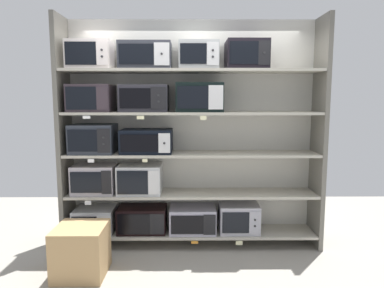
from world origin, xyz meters
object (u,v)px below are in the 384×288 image
Objects in this scene: microwave_1 at (142,219)px; microwave_13 at (199,56)px; microwave_12 at (145,56)px; microwave_4 at (95,179)px; microwave_5 at (140,179)px; microwave_6 at (93,139)px; microwave_0 at (95,220)px; microwave_14 at (246,55)px; microwave_3 at (239,217)px; microwave_2 at (193,219)px; microwave_7 at (147,141)px; microwave_10 at (199,97)px; shipping_carton at (81,251)px; microwave_8 at (92,98)px; microwave_9 at (144,98)px; microwave_11 at (90,55)px.

microwave_13 is (0.66, 0.00, 1.88)m from microwave_1.
microwave_13 is (0.59, 0.00, 0.00)m from microwave_12.
microwave_13 is at bearing 0.00° from microwave_4.
microwave_5 is (0.53, -0.00, 0.00)m from microwave_4.
microwave_6 is at bearing -179.99° from microwave_12.
microwave_0 is 2.57m from microwave_14.
microwave_3 is 1.87m from microwave_14.
microwave_13 reaches higher than microwave_1.
microwave_14 is (0.59, -0.00, 1.89)m from microwave_2.
microwave_10 is at bearing -0.01° from microwave_7.
microwave_7 is 1.11× the size of microwave_10.
shipping_carton is (-0.57, -0.70, -1.94)m from microwave_12.
microwave_0 is at bearing 178.27° from microwave_8.
microwave_2 is 1.16× the size of microwave_3.
microwave_4 is at bearing 180.00° from microwave_10.
microwave_0 is at bearing -179.88° from microwave_4.
microwave_3 is 1.92m from microwave_13.
microwave_6 reaches higher than microwave_4.
microwave_12 reaches higher than microwave_10.
microwave_0 is 0.93× the size of shipping_carton.
microwave_6 is at bearing -180.00° from microwave_9.
microwave_8 is at bearing -180.00° from microwave_1.
microwave_5 is at bearing 55.26° from shipping_carton.
microwave_4 is at bearing 93.13° from shipping_carton.
microwave_11 is 0.61m from microwave_12.
microwave_5 is 1.85m from microwave_14.
microwave_2 is at bearing -0.00° from microwave_9.
microwave_13 reaches higher than microwave_3.
microwave_0 is 0.87× the size of microwave_10.
microwave_10 reaches higher than microwave_1.
microwave_8 is at bearing -179.98° from microwave_13.
microwave_13 is (0.67, 0.00, 1.39)m from microwave_5.
microwave_6 is at bearing 3.10° from microwave_8.
microwave_7 reaches higher than microwave_0.
microwave_4 is 1.52m from microwave_12.
microwave_12 is at bearing 0.00° from microwave_0.
microwave_10 reaches higher than microwave_9.
microwave_8 is 1.09× the size of microwave_13.
microwave_0 is at bearing 180.00° from microwave_2.
microwave_10 is (1.21, -0.00, 0.93)m from microwave_4.
microwave_4 is at bearing 180.00° from microwave_2.
microwave_10 is at bearing 180.00° from microwave_3.
microwave_13 is (1.20, 0.00, 1.39)m from microwave_4.
shipping_carton is (-1.16, -0.70, -1.95)m from microwave_13.
microwave_11 reaches higher than microwave_10.
microwave_3 is at bearing 0.01° from microwave_1.
microwave_1 reaches higher than microwave_2.
microwave_13 is at bearing -0.00° from microwave_7.
microwave_1 is 1.05× the size of microwave_9.
microwave_4 is 0.53m from microwave_5.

